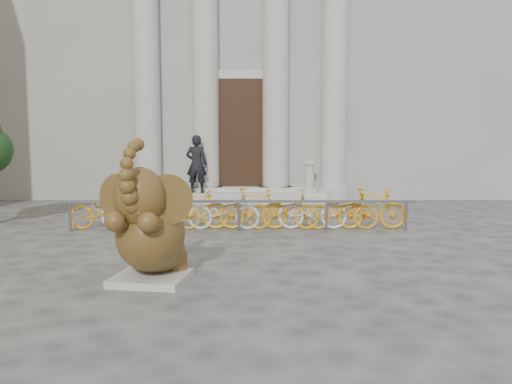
{
  "coord_description": "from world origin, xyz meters",
  "views": [
    {
      "loc": [
        0.48,
        -7.47,
        2.14
      ],
      "look_at": [
        0.51,
        2.34,
        1.1
      ],
      "focal_mm": 35.0,
      "sensor_mm": 36.0,
      "label": 1
    }
  ],
  "objects": [
    {
      "name": "balustrade_post",
      "position": [
        2.31,
        9.1,
        0.85
      ],
      "size": [
        0.43,
        0.43,
        1.06
      ],
      "color": "#A8A59E",
      "rests_on": "entrance_steps"
    },
    {
      "name": "entrance_steps",
      "position": [
        0.0,
        9.4,
        0.18
      ],
      "size": [
        6.0,
        1.2,
        0.36
      ],
      "primitive_type": "cube",
      "color": "#A8A59E",
      "rests_on": "ground"
    },
    {
      "name": "elephant_statue",
      "position": [
        -1.09,
        -0.15,
        0.78
      ],
      "size": [
        1.42,
        1.66,
        2.14
      ],
      "rotation": [
        0.0,
        0.0,
        -0.17
      ],
      "color": "#A8A59E",
      "rests_on": "ground"
    },
    {
      "name": "pedestrian",
      "position": [
        -1.45,
        9.05,
        1.32
      ],
      "size": [
        0.74,
        0.52,
        1.92
      ],
      "primitive_type": "imported",
      "rotation": [
        0.0,
        0.0,
        3.05
      ],
      "color": "black",
      "rests_on": "entrance_steps"
    },
    {
      "name": "bike_rack",
      "position": [
        0.09,
        4.28,
        0.5
      ],
      "size": [
        8.24,
        0.53,
        1.0
      ],
      "color": "slate",
      "rests_on": "ground"
    },
    {
      "name": "ground",
      "position": [
        0.0,
        0.0,
        0.0
      ],
      "size": [
        80.0,
        80.0,
        0.0
      ],
      "primitive_type": "plane",
      "color": "#474442",
      "rests_on": "ground"
    },
    {
      "name": "classical_building",
      "position": [
        0.0,
        14.93,
        5.98
      ],
      "size": [
        22.0,
        10.7,
        12.0
      ],
      "color": "gray",
      "rests_on": "ground"
    }
  ]
}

